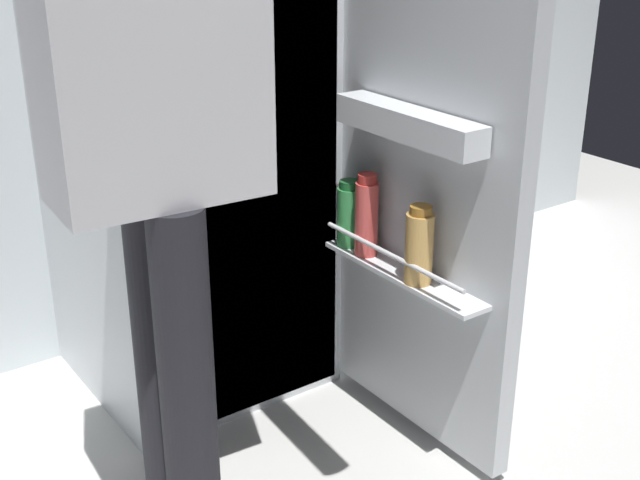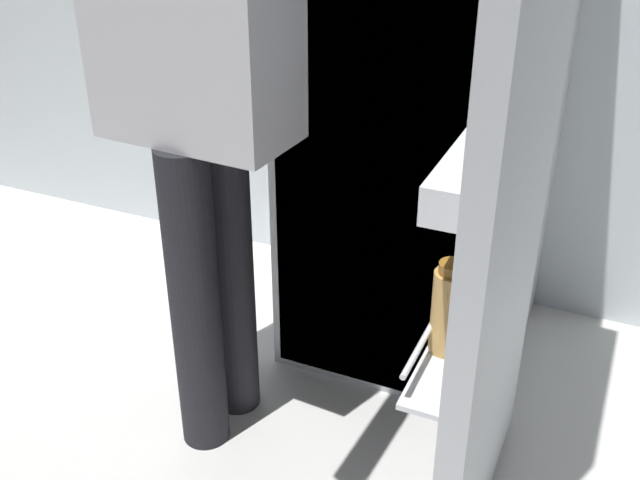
{
  "view_description": "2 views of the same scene",
  "coord_description": "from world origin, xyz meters",
  "views": [
    {
      "loc": [
        -1.0,
        -1.51,
        1.37
      ],
      "look_at": [
        -0.01,
        -0.11,
        0.66
      ],
      "focal_mm": 47.26,
      "sensor_mm": 36.0,
      "label": 1
    },
    {
      "loc": [
        0.54,
        -1.37,
        1.42
      ],
      "look_at": [
        -0.05,
        -0.03,
        0.61
      ],
      "focal_mm": 43.29,
      "sensor_mm": 36.0,
      "label": 2
    }
  ],
  "objects": [
    {
      "name": "refrigerator",
      "position": [
        0.03,
        0.51,
        0.9
      ],
      "size": [
        0.7,
        1.25,
        1.81
      ],
      "color": "silver",
      "rests_on": "ground_plane"
    },
    {
      "name": "person",
      "position": [
        -0.33,
        -0.02,
        0.96
      ],
      "size": [
        0.53,
        0.74,
        1.61
      ],
      "color": "black",
      "rests_on": "ground_plane"
    },
    {
      "name": "ground_plane",
      "position": [
        0.0,
        0.0,
        0.0
      ],
      "size": [
        5.76,
        5.76,
        0.0
      ],
      "primitive_type": "plane",
      "color": "silver"
    }
  ]
}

